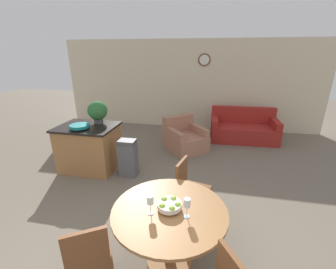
{
  "coord_description": "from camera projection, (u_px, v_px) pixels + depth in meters",
  "views": [
    {
      "loc": [
        0.79,
        -1.14,
        2.31
      ],
      "look_at": [
        0.05,
        2.52,
        0.94
      ],
      "focal_mm": 24.0,
      "sensor_mm": 36.0,
      "label": 1
    }
  ],
  "objects": [
    {
      "name": "wall_back",
      "position": [
        188.0,
        85.0,
        7.0
      ],
      "size": [
        8.0,
        0.09,
        2.7
      ],
      "color": "beige",
      "rests_on": "ground_plane"
    },
    {
      "name": "dining_table",
      "position": [
        169.0,
        222.0,
        2.44
      ],
      "size": [
        1.24,
        1.24,
        0.74
      ],
      "color": "#9E6B3D",
      "rests_on": "ground_plane"
    },
    {
      "name": "dining_chair_near_left",
      "position": [
        88.0,
        255.0,
        2.12
      ],
      "size": [
        0.58,
        0.58,
        0.89
      ],
      "rotation": [
        0.0,
        0.0,
        6.84
      ],
      "color": "brown",
      "rests_on": "ground_plane"
    },
    {
      "name": "dining_chair_far_side",
      "position": [
        189.0,
        186.0,
        3.22
      ],
      "size": [
        0.5,
        0.5,
        0.89
      ],
      "rotation": [
        0.0,
        0.0,
        4.48
      ],
      "color": "brown",
      "rests_on": "ground_plane"
    },
    {
      "name": "fruit_bowl",
      "position": [
        170.0,
        205.0,
        2.36
      ],
      "size": [
        0.26,
        0.26,
        0.11
      ],
      "color": "silver",
      "rests_on": "dining_table"
    },
    {
      "name": "wine_glass_left",
      "position": [
        150.0,
        201.0,
        2.27
      ],
      "size": [
        0.07,
        0.07,
        0.21
      ],
      "color": "silver",
      "rests_on": "dining_table"
    },
    {
      "name": "wine_glass_right",
      "position": [
        187.0,
        204.0,
        2.22
      ],
      "size": [
        0.07,
        0.07,
        0.21
      ],
      "color": "silver",
      "rests_on": "dining_table"
    },
    {
      "name": "kitchen_island",
      "position": [
        90.0,
        147.0,
        4.63
      ],
      "size": [
        1.14,
        0.89,
        0.93
      ],
      "color": "#9E6B3D",
      "rests_on": "ground_plane"
    },
    {
      "name": "teal_bowl",
      "position": [
        80.0,
        126.0,
        4.3
      ],
      "size": [
        0.37,
        0.37,
        0.08
      ],
      "color": "#147A7F",
      "rests_on": "kitchen_island"
    },
    {
      "name": "potted_plant",
      "position": [
        98.0,
        111.0,
        4.57
      ],
      "size": [
        0.39,
        0.39,
        0.46
      ],
      "color": "#4C4C51",
      "rests_on": "kitchen_island"
    },
    {
      "name": "trash_bin",
      "position": [
        128.0,
        158.0,
        4.38
      ],
      "size": [
        0.33,
        0.25,
        0.75
      ],
      "color": "#56565B",
      "rests_on": "ground_plane"
    },
    {
      "name": "couch",
      "position": [
        243.0,
        129.0,
        6.26
      ],
      "size": [
        1.79,
        0.98,
        0.86
      ],
      "rotation": [
        0.0,
        0.0,
        0.04
      ],
      "color": "maroon",
      "rests_on": "ground_plane"
    },
    {
      "name": "armchair",
      "position": [
        184.0,
        139.0,
        5.63
      ],
      "size": [
        1.23,
        1.24,
        0.8
      ],
      "rotation": [
        0.0,
        0.0,
        0.69
      ],
      "color": "#A87056",
      "rests_on": "ground_plane"
    }
  ]
}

